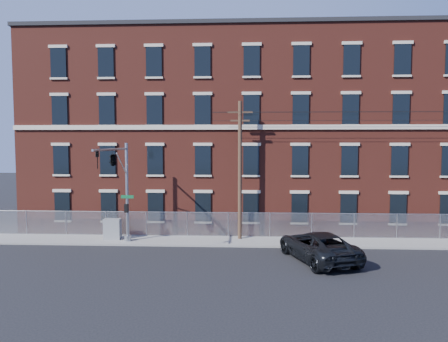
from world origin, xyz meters
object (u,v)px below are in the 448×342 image
utility_pole_near (240,168)px  utility_cabinet (112,229)px  pickup_truck (318,246)px  traffic_signal_mast (117,170)px

utility_pole_near → utility_cabinet: size_ratio=6.66×
pickup_truck → traffic_signal_mast: bearing=-25.1°
traffic_signal_mast → pickup_truck: 13.62m
traffic_signal_mast → utility_cabinet: bearing=114.4°
utility_pole_near → pickup_truck: size_ratio=1.58×
traffic_signal_mast → pickup_truck: size_ratio=1.10×
traffic_signal_mast → utility_cabinet: (-1.26, 2.77, -4.52)m
utility_pole_near → pickup_truck: 8.16m
pickup_truck → utility_cabinet: 14.65m
traffic_signal_mast → utility_pole_near: bearing=23.1°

